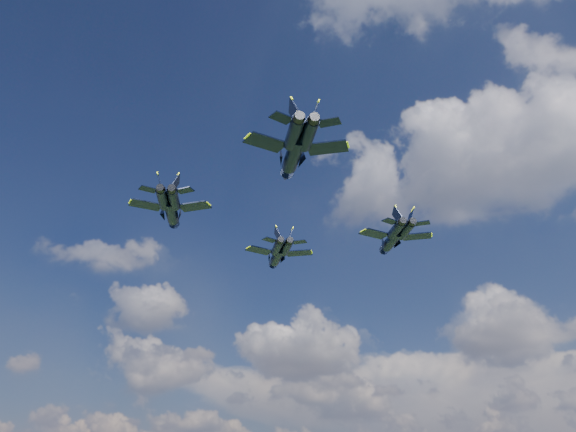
# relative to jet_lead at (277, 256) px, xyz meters

# --- Properties ---
(jet_lead) EXTENTS (13.49, 14.29, 3.78)m
(jet_lead) POSITION_rel_jet_lead_xyz_m (0.00, 0.00, 0.00)
(jet_lead) COLOR black
(jet_left) EXTENTS (12.34, 14.97, 3.77)m
(jet_left) POSITION_rel_jet_lead_xyz_m (-2.05, -26.58, -1.03)
(jet_left) COLOR black
(jet_right) EXTENTS (13.03, 14.38, 3.74)m
(jet_right) POSITION_rel_jet_lead_xyz_m (22.65, -0.60, -1.88)
(jet_right) COLOR black
(jet_slot) EXTENTS (15.25, 16.57, 4.34)m
(jet_slot) POSITION_rel_jet_lead_xyz_m (20.44, -28.24, 1.37)
(jet_slot) COLOR black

